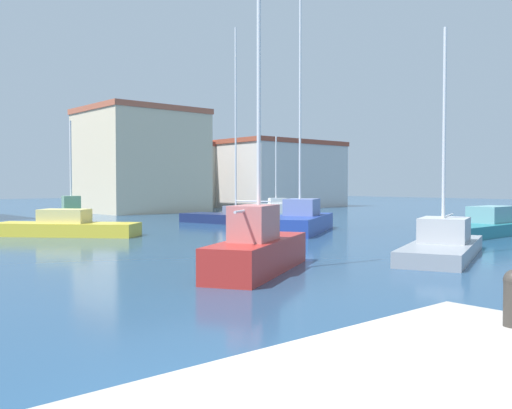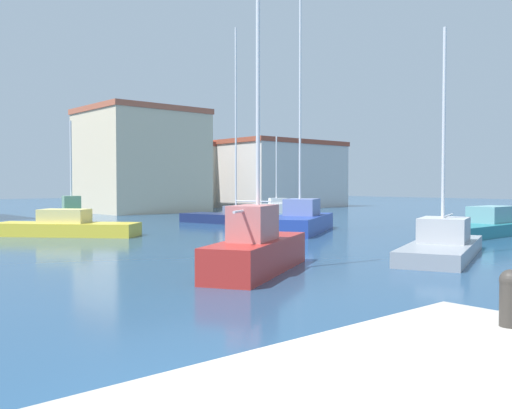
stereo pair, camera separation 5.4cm
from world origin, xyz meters
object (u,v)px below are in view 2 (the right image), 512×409
sailboat_red_center_channel (257,248)px  sailboat_white_distant_north (277,207)px  motorboat_yellow_far_left (66,227)px  sailboat_navy_near_pier (238,216)px  sailboat_grey_inner_mooring (443,243)px  motorboat_teal_behind_lamppost (487,226)px  sailboat_green_distant_east (72,215)px  sailboat_blue_outer_mooring (300,220)px  mooring_bollard (510,296)px

sailboat_red_center_channel → sailboat_white_distant_north: sailboat_red_center_channel is taller
motorboat_yellow_far_left → sailboat_navy_near_pier: bearing=5.2°
sailboat_grey_inner_mooring → sailboat_navy_near_pier: size_ratio=0.64×
sailboat_red_center_channel → sailboat_navy_near_pier: size_ratio=0.63×
sailboat_grey_inner_mooring → motorboat_teal_behind_lamppost: bearing=18.4°
sailboat_green_distant_east → sailboat_blue_outer_mooring: (7.19, -13.58, 0.06)m
mooring_bollard → motorboat_teal_behind_lamppost: mooring_bollard is taller
mooring_bollard → motorboat_teal_behind_lamppost: size_ratio=0.07×
sailboat_blue_outer_mooring → sailboat_red_center_channel: bearing=-140.7°
mooring_bollard → motorboat_teal_behind_lamppost: (22.54, 11.59, -0.99)m
sailboat_red_center_channel → motorboat_teal_behind_lamppost: sailboat_red_center_channel is taller
sailboat_blue_outer_mooring → sailboat_navy_near_pier: 7.40m
sailboat_green_distant_east → sailboat_blue_outer_mooring: bearing=-62.1°
sailboat_grey_inner_mooring → sailboat_navy_near_pier: (5.30, 18.17, 0.01)m
mooring_bollard → sailboat_white_distant_north: 45.79m
mooring_bollard → sailboat_blue_outer_mooring: size_ratio=0.05×
sailboat_blue_outer_mooring → sailboat_navy_near_pier: size_ratio=1.00×
sailboat_red_center_channel → motorboat_teal_behind_lamppost: 17.36m
sailboat_green_distant_east → motorboat_teal_behind_lamppost: sailboat_green_distant_east is taller
mooring_bollard → sailboat_blue_outer_mooring: (16.58, 19.26, -0.80)m
mooring_bollard → sailboat_grey_inner_mooring: sailboat_grey_inner_mooring is taller
mooring_bollard → sailboat_navy_near_pier: (18.08, 26.51, -0.97)m
motorboat_teal_behind_lamppost → sailboat_blue_outer_mooring: bearing=127.8°
sailboat_white_distant_north → sailboat_red_center_channel: bearing=-134.2°
sailboat_grey_inner_mooring → sailboat_navy_near_pier: sailboat_navy_near_pier is taller
sailboat_white_distant_north → motorboat_teal_behind_lamppost: bearing=-106.7°
motorboat_yellow_far_left → motorboat_teal_behind_lamppost: bearing=-39.6°
sailboat_green_distant_east → sailboat_grey_inner_mooring: (3.39, -24.51, -0.11)m
motorboat_yellow_far_left → sailboat_blue_outer_mooring: bearing=-29.8°
mooring_bollard → sailboat_red_center_channel: 11.31m
sailboat_white_distant_north → motorboat_yellow_far_left: sailboat_white_distant_north is taller
sailboat_green_distant_east → sailboat_navy_near_pier: sailboat_navy_near_pier is taller
mooring_bollard → sailboat_blue_outer_mooring: bearing=49.3°
mooring_bollard → sailboat_navy_near_pier: bearing=55.7°
sailboat_navy_near_pier → sailboat_blue_outer_mooring: bearing=-101.7°
mooring_bollard → sailboat_navy_near_pier: 32.10m
sailboat_white_distant_north → sailboat_navy_near_pier: bearing=-143.7°
sailboat_red_center_channel → sailboat_grey_inner_mooring: size_ratio=0.99×
sailboat_green_distant_east → sailboat_blue_outer_mooring: 15.37m
sailboat_white_distant_north → sailboat_blue_outer_mooring: size_ratio=0.54×
sailboat_red_center_channel → sailboat_navy_near_pier: sailboat_navy_near_pier is taller
sailboat_red_center_channel → sailboat_navy_near_pier: (12.83, 16.52, -0.22)m
sailboat_green_distant_east → motorboat_teal_behind_lamppost: 24.99m
sailboat_blue_outer_mooring → sailboat_white_distant_north: bearing=50.4°
mooring_bollard → motorboat_yellow_far_left: mooring_bollard is taller
motorboat_teal_behind_lamppost → sailboat_navy_near_pier: bearing=106.6°
motorboat_teal_behind_lamppost → sailboat_blue_outer_mooring: (-5.96, 7.67, 0.19)m
sailboat_blue_outer_mooring → motorboat_yellow_far_left: size_ratio=1.91×
sailboat_green_distant_east → motorboat_yellow_far_left: size_ratio=0.99×
sailboat_blue_outer_mooring → sailboat_navy_near_pier: sailboat_blue_outer_mooring is taller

